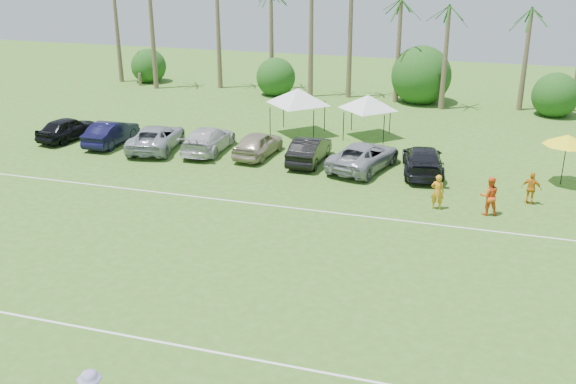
# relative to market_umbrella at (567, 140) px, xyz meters

# --- Properties ---
(ground) EXTENTS (120.00, 120.00, 0.00)m
(ground) POSITION_rel_market_umbrella_xyz_m (-15.29, -21.35, -2.44)
(ground) COLOR #3C681F
(ground) RESTS_ON ground
(field_lines) EXTENTS (80.00, 12.10, 0.01)m
(field_lines) POSITION_rel_market_umbrella_xyz_m (-15.29, -13.35, -2.44)
(field_lines) COLOR white
(field_lines) RESTS_ON ground
(palm_tree_4) EXTENTS (2.40, 2.40, 8.90)m
(palm_tree_4) POSITION_rel_market_umbrella_xyz_m (-19.29, 16.65, 5.04)
(palm_tree_4) COLOR brown
(palm_tree_4) RESTS_ON ground
(palm_tree_8) EXTENTS (2.40, 2.40, 8.90)m
(palm_tree_8) POSITION_rel_market_umbrella_xyz_m (-2.29, 16.65, 5.04)
(palm_tree_8) COLOR brown
(palm_tree_8) RESTS_ON ground
(bush_tree_0) EXTENTS (4.00, 4.00, 4.00)m
(bush_tree_0) POSITION_rel_market_umbrella_xyz_m (-34.29, 17.65, -0.65)
(bush_tree_0) COLOR brown
(bush_tree_0) RESTS_ON ground
(bush_tree_1) EXTENTS (4.00, 4.00, 4.00)m
(bush_tree_1) POSITION_rel_market_umbrella_xyz_m (-21.29, 17.65, -0.65)
(bush_tree_1) COLOR brown
(bush_tree_1) RESTS_ON ground
(bush_tree_2) EXTENTS (4.00, 4.00, 4.00)m
(bush_tree_2) POSITION_rel_market_umbrella_xyz_m (-9.29, 17.65, -0.65)
(bush_tree_2) COLOR brown
(bush_tree_2) RESTS_ON ground
(bush_tree_3) EXTENTS (4.00, 4.00, 4.00)m
(bush_tree_3) POSITION_rel_market_umbrella_xyz_m (0.71, 17.65, -0.65)
(bush_tree_3) COLOR brown
(bush_tree_3) RESTS_ON ground
(sideline_player_a) EXTENTS (0.63, 0.42, 1.73)m
(sideline_player_a) POSITION_rel_market_umbrella_xyz_m (-6.02, -5.40, -1.58)
(sideline_player_a) COLOR orange
(sideline_player_a) RESTS_ON ground
(sideline_player_b) EXTENTS (1.05, 0.91, 1.86)m
(sideline_player_b) POSITION_rel_market_umbrella_xyz_m (-3.66, -5.42, -1.51)
(sideline_player_b) COLOR #F1571A
(sideline_player_b) RESTS_ON ground
(sideline_player_c) EXTENTS (1.02, 0.60, 1.62)m
(sideline_player_c) POSITION_rel_market_umbrella_xyz_m (-1.70, -3.43, -1.63)
(sideline_player_c) COLOR orange
(sideline_player_c) RESTS_ON ground
(canopy_tent_left) EXTENTS (4.51, 4.51, 3.65)m
(canopy_tent_left) POSITION_rel_market_umbrella_xyz_m (-16.04, 5.20, 0.68)
(canopy_tent_left) COLOR black
(canopy_tent_left) RESTS_ON ground
(canopy_tent_right) EXTENTS (4.05, 4.05, 3.28)m
(canopy_tent_right) POSITION_rel_market_umbrella_xyz_m (-11.51, 5.96, 0.37)
(canopy_tent_right) COLOR black
(canopy_tent_right) RESTS_ON ground
(market_umbrella) EXTENTS (2.45, 2.45, 2.72)m
(market_umbrella) POSITION_rel_market_umbrella_xyz_m (0.00, 0.00, 0.00)
(market_umbrella) COLOR black
(market_umbrella) RESTS_ON ground
(parked_car_0) EXTENTS (2.56, 4.69, 1.51)m
(parked_car_0) POSITION_rel_market_umbrella_xyz_m (-29.99, -0.35, -1.69)
(parked_car_0) COLOR black
(parked_car_0) RESTS_ON ground
(parked_car_1) EXTENTS (1.70, 4.63, 1.51)m
(parked_car_1) POSITION_rel_market_umbrella_xyz_m (-26.74, -0.47, -1.69)
(parked_car_1) COLOR black
(parked_car_1) RESTS_ON ground
(parked_car_2) EXTENTS (3.44, 5.81, 1.51)m
(parked_car_2) POSITION_rel_market_umbrella_xyz_m (-23.49, -0.58, -1.69)
(parked_car_2) COLOR #9A9FA6
(parked_car_2) RESTS_ON ground
(parked_car_3) EXTENTS (2.35, 5.31, 1.51)m
(parked_car_3) POSITION_rel_market_umbrella_xyz_m (-20.24, -0.05, -1.69)
(parked_car_3) COLOR silver
(parked_car_3) RESTS_ON ground
(parked_car_4) EXTENTS (2.12, 4.57, 1.51)m
(parked_car_4) POSITION_rel_market_umbrella_xyz_m (-16.99, -0.06, -1.69)
(parked_car_4) COLOR tan
(parked_car_4) RESTS_ON ground
(parked_car_5) EXTENTS (1.62, 4.60, 1.51)m
(parked_car_5) POSITION_rel_market_umbrella_xyz_m (-13.74, -0.34, -1.69)
(parked_car_5) COLOR black
(parked_car_5) RESTS_ON ground
(parked_car_6) EXTENTS (3.85, 5.92, 1.51)m
(parked_car_6) POSITION_rel_market_umbrella_xyz_m (-10.49, -0.55, -1.69)
(parked_car_6) COLOR #929499
(parked_car_6) RESTS_ON ground
(parked_car_7) EXTENTS (2.90, 5.48, 1.51)m
(parked_car_7) POSITION_rel_market_umbrella_xyz_m (-7.24, -0.32, -1.69)
(parked_car_7) COLOR black
(parked_car_7) RESTS_ON ground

